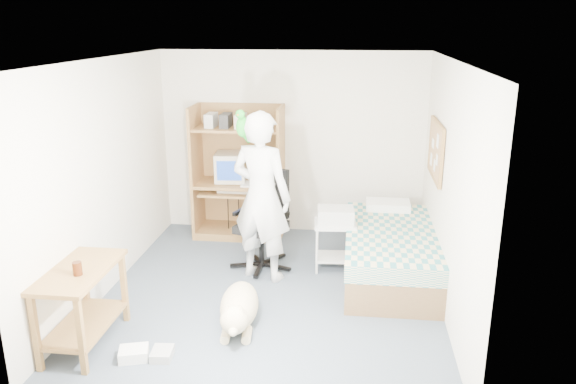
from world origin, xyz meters
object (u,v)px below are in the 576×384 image
(bed, at_px, (390,252))
(person, at_px, (261,197))
(dog, at_px, (239,307))
(side_desk, at_px, (82,295))
(printer_cart, at_px, (335,238))
(computer_hutch, at_px, (239,177))
(office_chair, at_px, (264,233))

(bed, relative_size, person, 1.04)
(person, distance_m, dog, 1.36)
(person, height_order, dog, person)
(bed, bearing_deg, side_desk, -147.50)
(dog, distance_m, printer_cart, 1.69)
(person, height_order, printer_cart, person)
(computer_hutch, height_order, person, person)
(person, relative_size, printer_cart, 3.33)
(bed, bearing_deg, dog, -139.04)
(side_desk, distance_m, person, 2.18)
(computer_hutch, relative_size, dog, 1.55)
(office_chair, bearing_deg, person, -65.11)
(computer_hutch, xyz_separation_m, printer_cart, (1.36, -1.00, -0.43))
(office_chair, xyz_separation_m, printer_cart, (0.85, 0.01, -0.03))
(computer_hutch, distance_m, person, 1.44)
(bed, bearing_deg, computer_hutch, 150.71)
(computer_hutch, relative_size, person, 0.92)
(bed, distance_m, office_chair, 1.51)
(side_desk, bearing_deg, bed, 32.50)
(bed, relative_size, printer_cart, 3.45)
(computer_hutch, distance_m, bed, 2.35)
(printer_cart, bearing_deg, computer_hutch, 139.33)
(computer_hutch, xyz_separation_m, dog, (0.48, -2.44, -0.63))
(computer_hutch, height_order, printer_cart, computer_hutch)
(person, bearing_deg, printer_cart, -139.08)
(computer_hutch, xyz_separation_m, office_chair, (0.50, -1.02, -0.40))
(dog, bearing_deg, side_desk, -165.35)
(dog, xyz_separation_m, printer_cart, (0.88, 1.44, 0.20))
(printer_cart, bearing_deg, side_desk, -142.93)
(person, bearing_deg, office_chair, -65.11)
(computer_hutch, distance_m, dog, 2.57)
(bed, height_order, printer_cart, bed)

